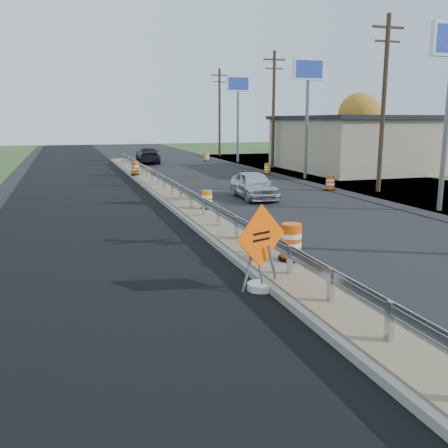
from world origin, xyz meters
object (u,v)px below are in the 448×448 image
object	(u,v)px
barrel_shoulder_mid	(267,169)
caution_sign	(261,269)
barrel_median_near	(291,243)
barrel_shoulder_far	(207,157)
barrel_shoulder_near	(330,183)
car_silver	(254,185)
barrel_median_far	(135,169)
barrel_median_mid	(207,200)
car_dark_far	(148,155)

from	to	relation	value
barrel_shoulder_mid	caution_sign	bearing A→B (deg)	-112.90
caution_sign	barrel_median_near	size ratio (longest dim) A/B	2.06
caution_sign	barrel_shoulder_far	distance (m)	37.64
caution_sign	barrel_median_near	bearing A→B (deg)	22.28
caution_sign	barrel_shoulder_mid	xyz separation A→B (m)	(10.10, 23.91, -0.14)
barrel_shoulder_mid	barrel_shoulder_near	bearing A→B (deg)	-90.00
barrel_shoulder_near	car_silver	size ratio (longest dim) A/B	0.22
barrel_median_far	barrel_shoulder_far	size ratio (longest dim) A/B	1.03
barrel_shoulder_mid	car_silver	distance (m)	11.96
barrel_median_near	barrel_median_mid	distance (m)	8.31
barrel_median_near	barrel_shoulder_mid	xyz separation A→B (m)	(8.65, 22.47, -0.33)
barrel_median_mid	car_dark_far	distance (m)	26.34
barrel_median_near	barrel_shoulder_far	size ratio (longest dim) A/B	1.14
barrel_median_mid	barrel_median_far	distance (m)	14.35
barrel_shoulder_near	barrel_median_mid	bearing A→B (deg)	-150.65
barrel_median_far	car_dark_far	bearing A→B (deg)	76.68
barrel_median_mid	barrel_shoulder_mid	bearing A→B (deg)	58.58
car_silver	car_dark_far	distance (m)	22.95
barrel_median_near	car_silver	xyz separation A→B (m)	(3.45, 11.71, -0.01)
barrel_median_mid	barrel_shoulder_far	bearing A→B (deg)	74.33
barrel_median_near	barrel_shoulder_mid	size ratio (longest dim) A/B	1.25
barrel_median_far	barrel_shoulder_far	xyz separation A→B (m)	(8.62, 12.49, -0.24)
caution_sign	car_silver	world-z (taller)	caution_sign
barrel_shoulder_far	barrel_median_far	bearing A→B (deg)	-124.60
barrel_median_mid	barrel_shoulder_near	distance (m)	9.93
car_dark_far	barrel_median_mid	bearing A→B (deg)	91.19
barrel_median_mid	barrel_shoulder_mid	distance (m)	16.60
car_dark_far	barrel_shoulder_far	bearing A→B (deg)	-169.93
barrel_median_far	car_silver	distance (m)	11.82
caution_sign	barrel_median_far	distance (m)	24.06
barrel_median_near	car_dark_far	bearing A→B (deg)	87.13
car_silver	car_dark_far	bearing A→B (deg)	97.05
barrel_shoulder_mid	barrel_shoulder_far	bearing A→B (deg)	95.12
barrel_median_near	barrel_median_far	size ratio (longest dim) A/B	1.11
barrel_median_far	car_dark_far	distance (m)	12.31
caution_sign	barrel_shoulder_near	bearing A→B (deg)	32.86
barrel_median_mid	barrel_shoulder_far	xyz separation A→B (m)	(7.52, 26.80, -0.19)
barrel_median_mid	barrel_median_far	bearing A→B (deg)	94.40
barrel_median_near	barrel_median_mid	size ratio (longest dim) A/B	1.27
barrel_median_far	barrel_shoulder_near	world-z (taller)	barrel_median_far
car_silver	barrel_median_far	bearing A→B (deg)	115.40
caution_sign	car_silver	distance (m)	14.04
caution_sign	barrel_median_mid	xyz separation A→B (m)	(1.45, 9.75, 0.08)
barrel_shoulder_near	barrel_shoulder_far	world-z (taller)	barrel_shoulder_near
barrel_median_far	barrel_shoulder_mid	world-z (taller)	barrel_median_far
caution_sign	car_dark_far	size ratio (longest dim) A/B	0.41
barrel_median_mid	car_dark_far	bearing A→B (deg)	86.22
barrel_shoulder_near	barrel_shoulder_far	bearing A→B (deg)	92.95
barrel_median_near	barrel_median_mid	xyz separation A→B (m)	(0.00, 8.31, -0.10)
car_silver	car_dark_far	xyz separation A→B (m)	(-1.71, 22.88, 0.03)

